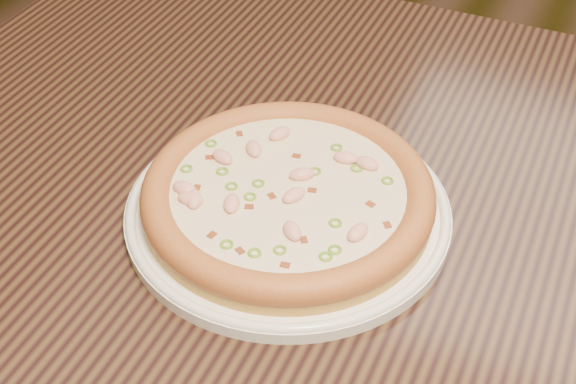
% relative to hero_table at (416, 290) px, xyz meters
% --- Properties ---
extents(hero_table, '(1.20, 0.80, 0.75)m').
position_rel_hero_table_xyz_m(hero_table, '(0.00, 0.00, 0.00)').
color(hero_table, black).
rests_on(hero_table, ground).
extents(plate, '(0.30, 0.30, 0.02)m').
position_rel_hero_table_xyz_m(plate, '(-0.12, -0.05, 0.11)').
color(plate, white).
rests_on(plate, hero_table).
extents(pizza, '(0.27, 0.27, 0.03)m').
position_rel_hero_table_xyz_m(pizza, '(-0.12, -0.05, 0.13)').
color(pizza, tan).
rests_on(pizza, plate).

